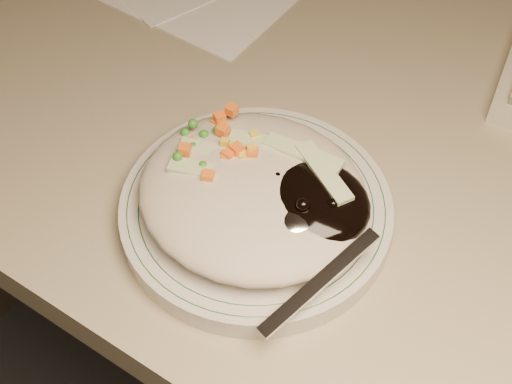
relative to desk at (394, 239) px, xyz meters
The scene contains 4 objects.
desk is the anchor object (origin of this frame).
plate 0.29m from the desk, 110.01° to the right, with size 0.23×0.23×0.02m, color silver.
plate_rim 0.30m from the desk, 110.01° to the right, with size 0.22×0.22×0.00m.
meal 0.32m from the desk, 108.81° to the right, with size 0.21×0.19×0.05m.
Camera 1 is at (0.13, 0.88, 1.23)m, focal length 50.00 mm.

